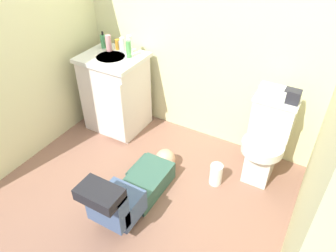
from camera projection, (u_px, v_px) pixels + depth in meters
The scene contains 16 objects.
ground_plane at pixel (144, 190), 2.80m from camera, with size 2.88×2.97×0.04m, color #875E4D.
wall_back at pixel (202, 18), 2.79m from camera, with size 2.54×0.08×2.40m, color beige.
wall_left at pixel (9, 30), 2.56m from camera, with size 0.08×1.97×2.40m, color beige.
toilet at pixel (266, 142), 2.73m from camera, with size 0.36×0.46×0.75m.
vanity_cabinet at pixel (116, 92), 3.30m from camera, with size 0.60×0.53×0.82m.
faucet at pixel (120, 46), 3.14m from camera, with size 0.02×0.02×0.10m, color silver.
person_plumber at pixel (133, 189), 2.55m from camera, with size 0.39×1.06×0.52m.
tissue_box at pixel (273, 92), 2.56m from camera, with size 0.22×0.11×0.10m, color silver.
toiletry_bag at pixel (292, 96), 2.50m from camera, with size 0.12×0.09×0.11m, color #26262D.
soap_dispenser at pixel (103, 41), 3.19m from camera, with size 0.06×0.06×0.17m.
bottle_pink at pixel (109, 43), 3.12m from camera, with size 0.06×0.06×0.16m, color pink.
bottle_amber at pixel (118, 45), 3.16m from camera, with size 0.05×0.05×0.10m, color gold.
bottle_white at pixel (122, 45), 3.11m from camera, with size 0.05×0.05×0.14m, color silver.
bottle_clear at pixel (129, 44), 3.08m from camera, with size 0.05×0.05×0.17m, color silver.
bottle_green at pixel (129, 50), 2.99m from camera, with size 0.05×0.05×0.16m, color #52A052.
paper_towel_roll at pixel (216, 174), 2.79m from camera, with size 0.11×0.11×0.21m, color white.
Camera 1 is at (1.12, -1.56, 2.10)m, focal length 34.05 mm.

